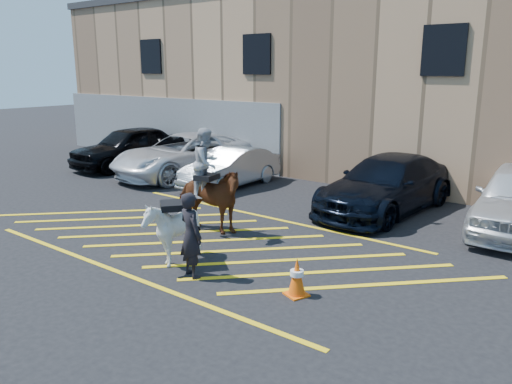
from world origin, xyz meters
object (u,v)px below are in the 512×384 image
Objects in this scene: car_black_suv at (130,147)px; traffic_cone at (297,277)px; car_blue_suv at (387,184)px; mounted_bay at (207,191)px; car_silver_sedan at (231,168)px; saddled_white at (173,231)px; car_white_pickup at (185,155)px; handler at (191,235)px.

car_black_suv reaches higher than traffic_cone.
car_blue_suv is 5.43m from mounted_bay.
saddled_white is at bearing -59.12° from car_silver_sedan.
car_black_suv is 2.90× the size of saddled_white.
car_silver_sedan is 5.66m from car_blue_suv.
traffic_cone is at bearing -24.33° from mounted_bay.
mounted_bay reaches higher than car_black_suv.
car_silver_sedan is 7.28m from saddled_white.
car_white_pickup is 2.21× the size of mounted_bay.
mounted_bay is 2.19m from saddled_white.
mounted_bay is 3.66× the size of traffic_cone.
car_black_suv reaches higher than car_white_pickup.
handler is at bearing -17.75° from saddled_white.
handler reaches higher than saddled_white.
car_silver_sedan is 5.64× the size of traffic_cone.
car_blue_suv is at bearing 4.95° from car_black_suv.
traffic_cone is (6.64, -6.00, -0.31)m from car_silver_sedan.
handler is 0.65× the size of mounted_bay.
mounted_bay reaches higher than car_blue_suv.
mounted_bay reaches higher than car_silver_sedan.
traffic_cone is (2.95, 0.28, -0.36)m from saddled_white.
car_black_suv is at bearing 145.60° from saddled_white.
handler is 0.85m from saddled_white.
car_white_pickup is at bearing -27.00° from handler.
saddled_white is 2.39× the size of traffic_cone.
car_white_pickup is 9.82m from handler.
saddled_white reaches higher than car_silver_sedan.
car_black_suv is at bearing 178.74° from car_silver_sedan.
car_silver_sedan is (2.55, -0.31, -0.14)m from car_white_pickup.
car_black_suv is 2.91× the size of handler.
car_white_pickup is 8.20m from car_blue_suv.
car_white_pickup reaches higher than saddled_white.
car_white_pickup is at bearing 145.54° from traffic_cone.
car_silver_sedan is at bearing 123.63° from mounted_bay.
saddled_white is (-0.80, 0.26, -0.14)m from handler.
handler is (10.21, -6.70, 0.01)m from car_black_suv.
handler is 2.38× the size of traffic_cone.
car_white_pickup is at bearing 133.46° from saddled_white.
car_blue_suv is 6.45m from traffic_cone.
car_silver_sedan is at bearing 137.91° from traffic_cone.
handler is at bearing -53.91° from mounted_bay.
handler reaches higher than car_silver_sedan.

